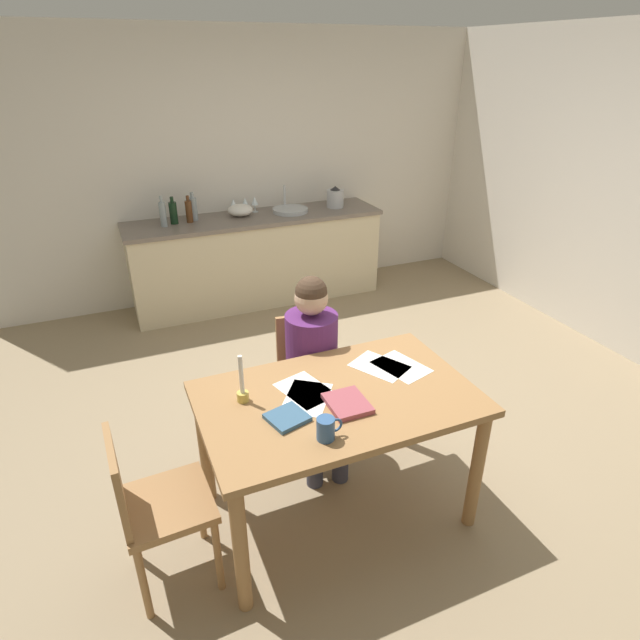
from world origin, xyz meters
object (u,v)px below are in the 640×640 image
object	(u,v)px
candlestick	(242,389)
book_cookery	(347,404)
book_magazine	(287,417)
bottle_wine_red	(189,211)
sink_unit	(290,210)
bottle_vinegar	(173,212)
coffee_mug	(326,429)
wine_glass_near_sink	(255,201)
person_seated	(314,360)
wine_glass_back_left	(233,203)
chair_at_table	(308,376)
stovetop_kettle	(335,198)
bottle_oil	(163,214)
chair_side_empty	(153,504)
mixing_bowl	(240,210)
bottle_sauce	(193,209)
dining_table	(337,413)
wine_glass_by_kettle	(245,202)

from	to	relation	value
candlestick	book_cookery	world-z (taller)	candlestick
book_magazine	bottle_wine_red	distance (m)	3.11
sink_unit	bottle_vinegar	world-z (taller)	bottle_vinegar
coffee_mug	wine_glass_near_sink	bearing A→B (deg)	78.35
person_seated	book_magazine	bearing A→B (deg)	-122.65
candlestick	book_cookery	distance (m)	0.52
wine_glass_back_left	chair_at_table	bearing A→B (deg)	-94.37
candlestick	stovetop_kettle	xyz separation A→B (m)	(1.80, 2.84, 0.14)
bottle_oil	bottle_wine_red	xyz separation A→B (m)	(0.25, 0.05, -0.01)
chair_side_empty	mixing_bowl	size ratio (longest dim) A/B	3.53
bottle_sauce	wine_glass_back_left	size ratio (longest dim) A/B	1.75
dining_table	person_seated	distance (m)	0.54
book_magazine	bottle_oil	world-z (taller)	bottle_oil
book_magazine	mixing_bowl	bearing A→B (deg)	63.06
dining_table	bottle_wine_red	bearing A→B (deg)	93.17
stovetop_kettle	bottle_sauce	bearing A→B (deg)	176.55
candlestick	stovetop_kettle	size ratio (longest dim) A/B	1.18
sink_unit	bottle_wine_red	size ratio (longest dim) A/B	1.41
chair_side_empty	book_magazine	distance (m)	0.72
book_cookery	chair_at_table	bearing A→B (deg)	82.86
dining_table	bottle_vinegar	size ratio (longest dim) A/B	5.48
candlestick	bottle_oil	xyz separation A→B (m)	(0.04, 2.82, 0.16)
coffee_mug	bottle_sauce	bearing A→B (deg)	88.75
coffee_mug	sink_unit	size ratio (longest dim) A/B	0.35
person_seated	bottle_wine_red	distance (m)	2.52
person_seated	wine_glass_near_sink	size ratio (longest dim) A/B	7.76
sink_unit	stovetop_kettle	bearing A→B (deg)	-0.47
book_magazine	wine_glass_by_kettle	bearing A→B (deg)	62.05
bottle_wine_red	book_magazine	bearing A→B (deg)	-92.52
bottle_wine_red	bottle_sauce	distance (m)	0.08
book_cookery	wine_glass_back_left	distance (m)	3.25
dining_table	wine_glass_near_sink	world-z (taller)	wine_glass_near_sink
book_magazine	wine_glass_near_sink	size ratio (longest dim) A/B	1.14
chair_side_empty	bottle_oil	world-z (taller)	bottle_oil
chair_at_table	book_magazine	xyz separation A→B (m)	(-0.41, -0.76, 0.32)
book_cookery	bottle_oil	world-z (taller)	bottle_oil
wine_glass_by_kettle	chair_at_table	bearing A→B (deg)	-97.13
chair_side_empty	wine_glass_back_left	distance (m)	3.48
coffee_mug	chair_side_empty	bearing A→B (deg)	165.16
coffee_mug	wine_glass_back_left	xyz separation A→B (m)	(0.48, 3.41, 0.17)
book_cookery	wine_glass_by_kettle	size ratio (longest dim) A/B	1.48
dining_table	book_cookery	distance (m)	0.16
stovetop_kettle	wine_glass_by_kettle	bearing A→B (deg)	170.83
book_magazine	mixing_bowl	world-z (taller)	mixing_bowl
book_magazine	person_seated	bearing A→B (deg)	42.01
chair_side_empty	book_magazine	world-z (taller)	chair_side_empty
chair_at_table	candlestick	xyz separation A→B (m)	(-0.56, -0.53, 0.38)
sink_unit	bottle_oil	distance (m)	1.26
bottle_oil	bottle_sauce	world-z (taller)	bottle_oil
candlestick	book_magazine	size ratio (longest dim) A/B	1.48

